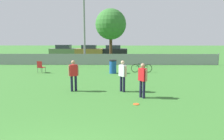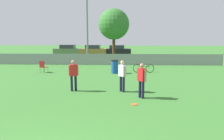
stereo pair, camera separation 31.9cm
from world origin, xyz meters
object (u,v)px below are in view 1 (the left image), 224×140
player_thrower_red (74,74)px  parked_car_olive (64,50)px  player_receiver_white (123,74)px  frisbee_disc (136,104)px  folding_chair_sideline (41,66)px  parked_car_tan (89,50)px  bicycle_sideline (142,68)px  player_defender_red (143,78)px  trash_bin (113,67)px  tree_near_pole (111,24)px  parked_car_dark (113,50)px  light_pole (84,15)px

player_thrower_red → parked_car_olive: 22.64m
player_receiver_white → player_thrower_red: size_ratio=1.00×
parked_car_olive → frisbee_disc: bearing=-69.1°
player_receiver_white → folding_chair_sideline: player_receiver_white is taller
parked_car_olive → player_thrower_red: bearing=-74.5°
frisbee_disc → parked_car_tan: 24.47m
frisbee_disc → parked_car_olive: 25.69m
player_receiver_white → frisbee_disc: 2.41m
parked_car_tan → bicycle_sideline: bearing=-67.6°
player_receiver_white → bicycle_sideline: bearing=121.4°
parked_car_olive → parked_car_tan: (3.91, -0.17, -0.01)m
player_defender_red → player_receiver_white: (-0.90, 1.13, 0.00)m
frisbee_disc → trash_bin: 7.88m
bicycle_sideline → folding_chair_sideline: bearing=-176.3°
player_thrower_red → folding_chair_sideline: 6.75m
player_defender_red → parked_car_tan: size_ratio=0.39×
tree_near_pole → player_thrower_red: 13.32m
player_defender_red → parked_car_dark: bearing=147.6°
player_thrower_red → parked_car_tan: player_thrower_red is taller
light_pole → player_defender_red: size_ratio=5.06×
tree_near_pole → parked_car_dark: 9.82m
tree_near_pole → frisbee_disc: tree_near_pole is taller
light_pole → parked_car_olive: bearing=113.3°
player_defender_red → trash_bin: bearing=155.9°
player_thrower_red → folding_chair_sideline: size_ratio=1.76×
player_defender_red → trash_bin: size_ratio=1.58×
light_pole → bicycle_sideline: bearing=-43.9°
trash_bin → parked_car_tan: (-3.72, 16.20, 0.20)m
bicycle_sideline → frisbee_disc: bearing=-97.3°
player_defender_red → parked_car_dark: size_ratio=0.39×
bicycle_sideline → parked_car_tan: (-6.02, 15.77, 0.38)m
light_pole → player_receiver_white: (3.48, -11.08, -3.98)m
parked_car_tan → parked_car_dark: 3.65m
tree_near_pole → parked_car_tan: bearing=111.0°
light_pole → folding_chair_sideline: size_ratio=8.89×
light_pole → bicycle_sideline: 8.57m
light_pole → parked_car_dark: (2.84, 11.02, -4.23)m
light_pole → bicycle_sideline: light_pole is taller
folding_chair_sideline → player_thrower_red: bearing=142.2°
frisbee_disc → parked_car_dark: parked_car_dark is taller
player_defender_red → parked_car_olive: player_defender_red is taller
parked_car_tan → frisbee_disc: bearing=-77.2°
player_thrower_red → parked_car_tan: size_ratio=0.39×
folding_chair_sideline → parked_car_olive: (-1.94, 16.28, 0.21)m
folding_chair_sideline → frisbee_disc: bearing=149.8°
player_receiver_white → parked_car_dark: 22.10m
player_thrower_red → parked_car_tan: bearing=71.1°
tree_near_pole → trash_bin: size_ratio=5.55×
folding_chair_sideline → parked_car_tan: bearing=-77.7°
bicycle_sideline → trash_bin: size_ratio=1.61×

